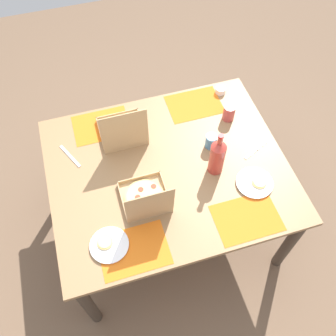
{
  "coord_description": "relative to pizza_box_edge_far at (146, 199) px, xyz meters",
  "views": [
    {
      "loc": [
        0.35,
        1.17,
        2.58
      ],
      "look_at": [
        0.0,
        0.0,
        0.73
      ],
      "focal_mm": 39.54,
      "sensor_mm": 36.0,
      "label": 1
    }
  ],
  "objects": [
    {
      "name": "ground_plane",
      "position": [
        -0.19,
        -0.19,
        -0.78
      ],
      "size": [
        6.0,
        6.0,
        0.0
      ],
      "primitive_type": "plane",
      "color": "brown"
    },
    {
      "name": "dining_table",
      "position": [
        -0.19,
        -0.19,
        -0.14
      ],
      "size": [
        1.42,
        1.19,
        0.73
      ],
      "color": "#3F3328",
      "rests_on": "ground_plane"
    },
    {
      "name": "placemat_near_left",
      "position": [
        -0.51,
        -0.63,
        -0.05
      ],
      "size": [
        0.36,
        0.26,
        0.0
      ],
      "primitive_type": "cube",
      "color": "orange",
      "rests_on": "dining_table"
    },
    {
      "name": "placemat_near_right",
      "position": [
        0.13,
        -0.63,
        -0.05
      ],
      "size": [
        0.36,
        0.26,
        0.0
      ],
      "primitive_type": "cube",
      "color": "orange",
      "rests_on": "dining_table"
    },
    {
      "name": "placemat_far_left",
      "position": [
        -0.51,
        0.25,
        -0.05
      ],
      "size": [
        0.36,
        0.26,
        0.0
      ],
      "primitive_type": "cube",
      "color": "orange",
      "rests_on": "dining_table"
    },
    {
      "name": "placemat_far_right",
      "position": [
        0.13,
        0.25,
        -0.05
      ],
      "size": [
        0.36,
        0.26,
        0.0
      ],
      "primitive_type": "cube",
      "color": "orange",
      "rests_on": "dining_table"
    },
    {
      "name": "pizza_box_edge_far",
      "position": [
        0.0,
        0.0,
        0.0
      ],
      "size": [
        0.26,
        0.29,
        0.3
      ],
      "color": "tan",
      "rests_on": "dining_table"
    },
    {
      "name": "pizza_box_corner_right",
      "position": [
        0.01,
        -0.51,
        0.0
      ],
      "size": [
        0.28,
        0.29,
        0.32
      ],
      "color": "tan",
      "rests_on": "dining_table"
    },
    {
      "name": "plate_middle",
      "position": [
        0.25,
        0.19,
        -0.04
      ],
      "size": [
        0.21,
        0.21,
        0.03
      ],
      "color": "white",
      "rests_on": "dining_table"
    },
    {
      "name": "plate_near_left",
      "position": [
        -0.64,
        0.06,
        -0.04
      ],
      "size": [
        0.22,
        0.22,
        0.03
      ],
      "color": "white",
      "rests_on": "dining_table"
    },
    {
      "name": "soda_bottle",
      "position": [
        -0.45,
        -0.1,
        0.09
      ],
      "size": [
        0.09,
        0.09,
        0.32
      ],
      "color": "#B2382D",
      "rests_on": "dining_table"
    },
    {
      "name": "cup_clear_left",
      "position": [
        -0.68,
        -0.45,
        0.01
      ],
      "size": [
        0.08,
        0.08,
        0.11
      ],
      "primitive_type": "cylinder",
      "color": "#BF4742",
      "rests_on": "dining_table"
    },
    {
      "name": "cup_spare",
      "position": [
        -0.49,
        -0.27,
        0.0
      ],
      "size": [
        0.07,
        0.07,
        0.1
      ],
      "primitive_type": "cylinder",
      "color": "teal",
      "rests_on": "dining_table"
    },
    {
      "name": "condiment_bowl",
      "position": [
        -0.72,
        -0.69,
        -0.03
      ],
      "size": [
        0.07,
        0.07,
        0.04
      ],
      "primitive_type": "cylinder",
      "color": "white",
      "rests_on": "dining_table"
    },
    {
      "name": "knife_by_near_right",
      "position": [
        0.36,
        -0.45,
        -0.04
      ],
      "size": [
        0.11,
        0.2,
        0.0
      ],
      "primitive_type": "cube",
      "rotation": [
        0.0,
        0.0,
        2.01
      ],
      "color": "#B7B7BC",
      "rests_on": "dining_table"
    },
    {
      "name": "fork_by_near_left",
      "position": [
        -0.74,
        -0.16,
        -0.04
      ],
      "size": [
        0.18,
        0.09,
        0.0
      ],
      "primitive_type": "cube",
      "rotation": [
        0.0,
        0.0,
        0.43
      ],
      "color": "#B7B7BC",
      "rests_on": "dining_table"
    }
  ]
}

